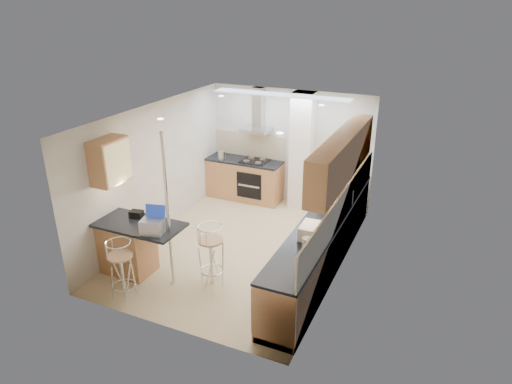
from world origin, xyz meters
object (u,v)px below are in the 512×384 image
at_px(bar_stool_near, 122,270).
at_px(bar_stool_end, 211,255).
at_px(microwave, 336,199).
at_px(laptop, 152,227).
at_px(bread_bin, 312,231).

xyz_separation_m(bar_stool_near, bar_stool_end, (1.03, 0.89, 0.03)).
distance_m(microwave, bar_stool_near, 3.66).
xyz_separation_m(laptop, bar_stool_near, (-0.27, -0.47, -0.57)).
relative_size(microwave, bar_stool_near, 0.53).
xyz_separation_m(microwave, bar_stool_end, (-1.50, -1.70, -0.55)).
bearing_deg(bar_stool_near, bar_stool_end, 23.29).
relative_size(microwave, bread_bin, 1.28).
bearing_deg(laptop, bar_stool_near, -134.46).
xyz_separation_m(bar_stool_end, bread_bin, (1.47, 0.46, 0.51)).
bearing_deg(microwave, laptop, 157.56).
bearing_deg(laptop, bread_bin, 7.83).
distance_m(microwave, bread_bin, 1.23).
relative_size(laptop, bread_bin, 0.81).
bearing_deg(bread_bin, laptop, -160.13).
xyz_separation_m(laptop, bar_stool_end, (0.75, 0.42, -0.54)).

